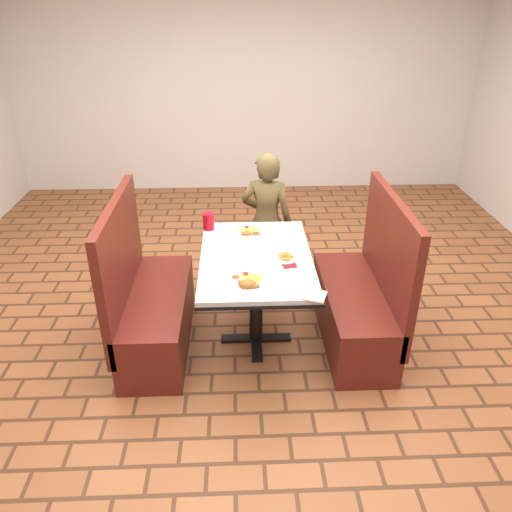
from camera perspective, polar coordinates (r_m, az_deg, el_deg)
name	(u,v)px	position (r m, az deg, el deg)	size (l,w,h in m)	color
room	(256,88)	(3.22, 0.00, 18.62)	(7.00, 7.04, 2.82)	brown
dining_table	(256,268)	(3.64, 0.00, -1.34)	(0.81, 1.21, 0.75)	#B9BCBE
booth_bench_left	(150,307)	(3.86, -11.98, -5.75)	(0.47, 1.20, 1.17)	#5E1D15
booth_bench_right	(360,302)	(3.92, 11.80, -5.22)	(0.47, 1.20, 1.17)	#5E1D15
diner_person	(267,221)	(4.47, 1.21, 4.06)	(0.46, 0.30, 1.25)	brown
near_dinner_plate	(248,280)	(3.24, -0.90, -2.75)	(0.28, 0.28, 0.09)	white
far_dinner_plate	(249,231)	(3.92, -0.77, 2.88)	(0.24, 0.24, 0.06)	white
plantain_plate	(285,257)	(3.56, 3.39, -0.13)	(0.19, 0.19, 0.03)	white
maroon_napkin	(289,265)	(3.48, 3.81, -1.00)	(0.10, 0.10, 0.00)	maroon
spoon_utensil	(285,266)	(3.46, 3.36, -1.09)	(0.01, 0.12, 0.00)	silver
red_tumbler	(208,221)	(4.00, -5.45, 3.96)	(0.09, 0.09, 0.13)	#B30B1A
paper_napkin	(311,295)	(3.15, 6.34, -4.45)	(0.18, 0.13, 0.01)	silver
knife_utensil	(253,277)	(3.31, -0.36, -2.39)	(0.01, 0.17, 0.00)	silver
fork_utensil	(244,286)	(3.21, -1.35, -3.46)	(0.01, 0.14, 0.00)	silver
lettuce_shreds	(261,252)	(3.65, 0.59, 0.47)	(0.28, 0.32, 0.00)	#7BB146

